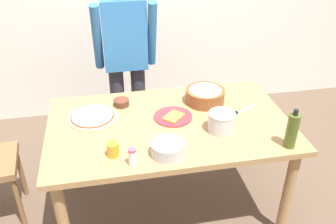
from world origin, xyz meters
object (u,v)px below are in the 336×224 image
plate_with_slice (173,117)px  mixing_bowl_steel (168,149)px  person_cook (126,56)px  popcorn_bowl (205,94)px  salt_shaker (132,157)px  steel_pot (221,122)px  olive_oil_bottle (292,130)px  dining_table (169,134)px  small_sauce_bowl (121,102)px  chef_knife (239,112)px  pizza_raw_on_board (92,117)px  cup_orange (113,149)px

plate_with_slice → mixing_bowl_steel: (-0.11, -0.39, 0.03)m
person_cook → popcorn_bowl: size_ratio=5.79×
salt_shaker → steel_pot: bearing=21.6°
olive_oil_bottle → steel_pot: olive_oil_bottle is taller
dining_table → popcorn_bowl: (0.31, 0.22, 0.15)m
steel_pot → small_sauce_bowl: bearing=143.7°
small_sauce_bowl → salt_shaker: bearing=-89.4°
chef_knife → person_cook: bearing=134.2°
dining_table → pizza_raw_on_board: bearing=163.6°
person_cook → mixing_bowl_steel: 1.11m
mixing_bowl_steel → dining_table: bearing=77.5°
plate_with_slice → steel_pot: (0.27, -0.21, 0.06)m
salt_shaker → chef_knife: (0.79, 0.41, -0.05)m
pizza_raw_on_board → steel_pot: bearing=-20.6°
dining_table → olive_oil_bottle: olive_oil_bottle is taller
person_cook → olive_oil_bottle: (0.87, -1.15, -0.07)m
popcorn_bowl → cup_orange: (-0.69, -0.51, -0.02)m
person_cook → plate_with_slice: size_ratio=6.23×
pizza_raw_on_board → chef_knife: size_ratio=1.24×
mixing_bowl_steel → chef_knife: 0.68m
dining_table → cup_orange: bearing=-143.5°
steel_pot → salt_shaker: size_ratio=1.64×
mixing_bowl_steel → steel_pot: (0.38, 0.18, 0.03)m
popcorn_bowl → olive_oil_bottle: bearing=-60.4°
mixing_bowl_steel → chef_knife: size_ratio=0.75×
salt_shaker → dining_table: bearing=53.6°
plate_with_slice → mixing_bowl_steel: 0.40m
small_sauce_bowl → chef_knife: (0.79, -0.26, -0.02)m
steel_pot → salt_shaker: 0.64m
salt_shaker → chef_knife: size_ratio=0.40×
steel_pot → plate_with_slice: bearing=142.6°
mixing_bowl_steel → small_sauce_bowl: size_ratio=1.82×
plate_with_slice → olive_oil_bottle: size_ratio=1.02×
popcorn_bowl → salt_shaker: (-0.59, -0.61, -0.01)m
dining_table → olive_oil_bottle: bearing=-31.2°
person_cook → small_sauce_bowl: bearing=-100.0°
dining_table → plate_with_slice: bearing=55.6°
steel_pot → olive_oil_bottle: bearing=-34.6°
dining_table → salt_shaker: bearing=-126.4°
mixing_bowl_steel → cup_orange: bearing=171.4°
olive_oil_bottle → salt_shaker: olive_oil_bottle is taller
plate_with_slice → steel_pot: bearing=-37.4°
olive_oil_bottle → cup_orange: 1.05m
person_cook → pizza_raw_on_board: bearing=-115.5°
mixing_bowl_steel → chef_knife: bearing=32.2°
person_cook → chef_knife: (0.71, -0.73, -0.17)m
pizza_raw_on_board → small_sauce_bowl: size_ratio=3.02×
plate_with_slice → popcorn_bowl: (0.27, 0.17, 0.05)m
mixing_bowl_steel → steel_pot: 0.42m
dining_table → small_sauce_bowl: (-0.29, 0.29, 0.12)m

